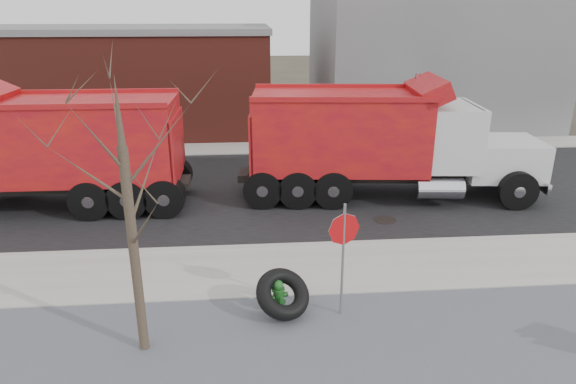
{
  "coord_description": "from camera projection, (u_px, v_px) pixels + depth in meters",
  "views": [
    {
      "loc": [
        -1.12,
        -11.02,
        6.17
      ],
      "look_at": [
        -0.06,
        2.14,
        1.4
      ],
      "focal_mm": 32.0,
      "sensor_mm": 36.0,
      "label": 1
    }
  ],
  "objects": [
    {
      "name": "truck_tire",
      "position": [
        283.0,
        294.0,
        10.73
      ],
      "size": [
        1.54,
        1.52,
        0.98
      ],
      "color": "black",
      "rests_on": "ground"
    },
    {
      "name": "dump_truck_red_a",
      "position": [
        379.0,
        138.0,
        17.1
      ],
      "size": [
        10.2,
        3.56,
        4.02
      ],
      "rotation": [
        0.0,
        0.0,
        -0.09
      ],
      "color": "black",
      "rests_on": "ground"
    },
    {
      "name": "fire_hydrant",
      "position": [
        278.0,
        298.0,
        10.88
      ],
      "size": [
        0.44,
        0.43,
        0.78
      ],
      "rotation": [
        0.0,
        0.0,
        0.4
      ],
      "color": "#246026",
      "rests_on": "ground"
    },
    {
      "name": "building_brick",
      "position": [
        76.0,
        78.0,
        26.8
      ],
      "size": [
        20.2,
        8.2,
        5.3
      ],
      "color": "maroon",
      "rests_on": "ground"
    },
    {
      "name": "road",
      "position": [
        281.0,
        189.0,
        18.42
      ],
      "size": [
        60.0,
        9.4,
        0.02
      ],
      "primitive_type": "cube",
      "color": "black",
      "rests_on": "ground"
    },
    {
      "name": "sidewalk",
      "position": [
        297.0,
        270.0,
        12.74
      ],
      "size": [
        60.0,
        2.5,
        0.06
      ],
      "primitive_type": "cube",
      "color": "#9E9B93",
      "rests_on": "ground"
    },
    {
      "name": "curb",
      "position": [
        292.0,
        246.0,
        13.95
      ],
      "size": [
        60.0,
        0.15,
        0.11
      ],
      "primitive_type": "cube",
      "color": "#9E9B93",
      "rests_on": "ground"
    },
    {
      "name": "stop_sign",
      "position": [
        344.0,
        240.0,
        10.35
      ],
      "size": [
        0.67,
        0.23,
        2.53
      ],
      "rotation": [
        0.0,
        0.0,
        -0.1
      ],
      "color": "gray",
      "rests_on": "ground"
    },
    {
      "name": "bare_tree",
      "position": [
        127.0,
        187.0,
        8.72
      ],
      "size": [
        3.2,
        3.2,
        5.2
      ],
      "color": "#382D23",
      "rests_on": "ground"
    },
    {
      "name": "far_sidewalk",
      "position": [
        272.0,
        148.0,
        23.75
      ],
      "size": [
        60.0,
        2.0,
        0.06
      ],
      "primitive_type": "cube",
      "color": "#9E9B93",
      "rests_on": "ground"
    },
    {
      "name": "ground",
      "position": [
        298.0,
        276.0,
        12.51
      ],
      "size": [
        120.0,
        120.0,
        0.0
      ],
      "primitive_type": "plane",
      "color": "#383328",
      "rests_on": "ground"
    },
    {
      "name": "gravel_verge",
      "position": [
        317.0,
        370.0,
        9.23
      ],
      "size": [
        60.0,
        5.0,
        0.03
      ],
      "primitive_type": "cube",
      "color": "slate",
      "rests_on": "ground"
    },
    {
      "name": "building_grey",
      "position": [
        427.0,
        48.0,
        28.7
      ],
      "size": [
        12.0,
        10.0,
        8.0
      ],
      "color": "gray",
      "rests_on": "ground"
    },
    {
      "name": "dump_truck_red_b",
      "position": [
        46.0,
        147.0,
        16.11
      ],
      "size": [
        9.56,
        2.77,
        3.99
      ],
      "rotation": [
        0.0,
        0.0,
        3.14
      ],
      "color": "black",
      "rests_on": "ground"
    }
  ]
}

